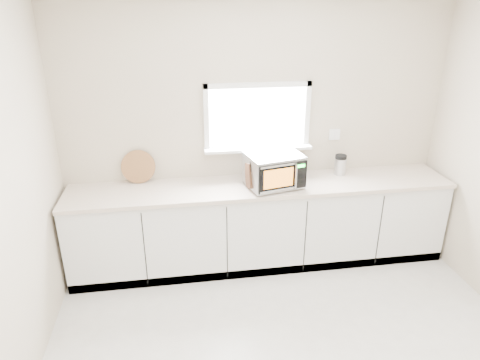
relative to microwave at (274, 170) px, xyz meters
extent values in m
cube|color=beige|center=(-0.11, 0.37, 0.25)|extent=(4.00, 0.02, 2.70)
cube|color=white|center=(-0.11, 0.36, 0.45)|extent=(1.00, 0.02, 0.60)
cube|color=white|center=(-0.11, 0.29, 0.13)|extent=(1.12, 0.16, 0.03)
cube|color=white|center=(-0.11, 0.34, 0.78)|extent=(1.10, 0.04, 0.05)
cube|color=white|center=(-0.11, 0.34, 0.13)|extent=(1.10, 0.04, 0.05)
cube|color=white|center=(-0.63, 0.34, 0.45)|extent=(0.05, 0.04, 0.70)
cube|color=white|center=(0.42, 0.34, 0.45)|extent=(0.05, 0.04, 0.70)
cube|color=white|center=(0.74, 0.36, 0.22)|extent=(0.12, 0.01, 0.12)
cube|color=silver|center=(-0.11, 0.07, -0.66)|extent=(3.92, 0.60, 0.88)
cube|color=beige|center=(-0.11, 0.06, -0.20)|extent=(3.92, 0.64, 0.04)
cylinder|color=black|center=(-0.18, -0.19, -0.17)|extent=(0.03, 0.03, 0.02)
cylinder|color=black|center=(-0.25, 0.11, -0.17)|extent=(0.03, 0.03, 0.02)
cylinder|color=black|center=(0.25, -0.10, -0.17)|extent=(0.03, 0.03, 0.02)
cylinder|color=black|center=(0.18, 0.21, -0.17)|extent=(0.03, 0.03, 0.02)
cube|color=#B0B2B7|center=(0.00, 0.01, 0.00)|extent=(0.60, 0.50, 0.31)
cube|color=black|center=(0.04, -0.19, 0.00)|extent=(0.49, 0.12, 0.28)
cube|color=orange|center=(-0.01, -0.21, 0.00)|extent=(0.30, 0.07, 0.19)
cylinder|color=silver|center=(0.17, -0.19, 0.00)|extent=(0.02, 0.02, 0.25)
cube|color=black|center=(0.22, -0.16, 0.00)|extent=(0.12, 0.03, 0.27)
cube|color=#19FF33|center=(0.22, -0.17, 0.09)|extent=(0.09, 0.02, 0.03)
cube|color=silver|center=(0.00, 0.01, 0.16)|extent=(0.60, 0.50, 0.01)
cube|color=#472919|center=(-0.22, -0.01, -0.04)|extent=(0.13, 0.24, 0.28)
cube|color=black|center=(-0.25, -0.07, 0.08)|extent=(0.02, 0.05, 0.10)
cube|color=black|center=(-0.22, -0.07, 0.09)|extent=(0.02, 0.05, 0.10)
cube|color=black|center=(-0.18, -0.06, 0.07)|extent=(0.02, 0.05, 0.10)
cube|color=black|center=(-0.23, -0.07, 0.11)|extent=(0.02, 0.05, 0.10)
cube|color=black|center=(-0.19, -0.06, 0.11)|extent=(0.02, 0.05, 0.10)
cylinder|color=brown|center=(-1.34, 0.31, -0.01)|extent=(0.34, 0.08, 0.34)
cylinder|color=#B0B2B7|center=(0.78, 0.21, -0.09)|extent=(0.15, 0.15, 0.18)
cylinder|color=black|center=(0.78, 0.21, 0.02)|extent=(0.15, 0.15, 0.04)
camera|label=1|loc=(-0.95, -3.85, 1.55)|focal=32.00mm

